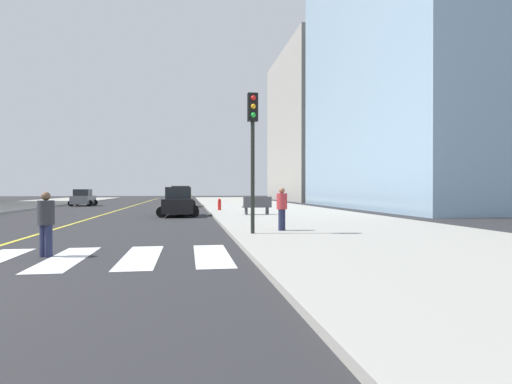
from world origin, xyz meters
TOP-DOWN VIEW (x-y plane):
  - sidewalk_kerb_east at (12.20, 20.00)m, footprint 10.00×120.00m
  - lane_divider_paint at (0.00, 40.00)m, footprint 0.16×80.00m
  - parking_garage_concrete at (28.96, 58.17)m, footprint 18.00×24.00m
  - car_black_second at (5.09, 21.00)m, footprint 2.65×4.22m
  - car_yellow_third at (4.95, 36.57)m, footprint 2.93×4.65m
  - car_gray_fourth at (-5.12, 40.08)m, footprint 2.44×3.90m
  - traffic_light_near_corner at (7.97, 7.94)m, footprint 0.36×0.41m
  - park_bench at (9.95, 19.37)m, footprint 1.83×0.67m
  - pedestrian_crossing at (2.10, 4.40)m, footprint 0.41×0.41m
  - pedestrian_waiting_east at (9.24, 8.91)m, footprint 0.41×0.41m
  - fire_hydrant at (8.05, 25.56)m, footprint 0.26×0.26m

SIDE VIEW (x-z plane):
  - lane_divider_paint at x=0.00m, z-range 0.00..0.01m
  - sidewalk_kerb_east at x=12.20m, z-range 0.00..0.15m
  - fire_hydrant at x=8.05m, z-range 0.13..1.02m
  - park_bench at x=9.95m, z-range 0.13..1.25m
  - car_gray_fourth at x=-5.12m, z-range -0.06..1.68m
  - car_black_second at x=5.09m, z-range -0.06..1.81m
  - pedestrian_crossing at x=2.10m, z-range 0.08..1.75m
  - car_yellow_third at x=4.95m, z-range -0.07..2.00m
  - pedestrian_waiting_east at x=9.24m, z-range 0.23..1.88m
  - traffic_light_near_corner at x=7.97m, z-range 1.15..6.16m
  - parking_garage_concrete at x=28.96m, z-range 0.00..22.99m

